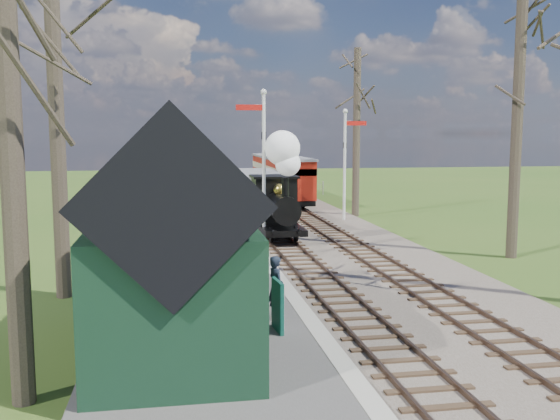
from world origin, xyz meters
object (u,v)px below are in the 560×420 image
(bench, at_px, (228,308))
(semaphore_near, at_px, (262,155))
(station_shed, at_px, (173,244))
(locomotive, at_px, (278,193))
(red_carriage_a, at_px, (289,181))
(semaphore_far, at_px, (346,156))
(coach, at_px, (259,193))
(person, at_px, (276,287))
(sign_board, at_px, (278,306))
(red_carriage_b, at_px, (274,175))

(bench, bearing_deg, semaphore_near, 77.94)
(station_shed, distance_m, locomotive, 13.29)
(red_carriage_a, bearing_deg, semaphore_far, -74.45)
(coach, bearing_deg, person, -96.48)
(semaphore_near, bearing_deg, station_shed, -106.38)
(semaphore_far, height_order, bench, semaphore_far)
(red_carriage_a, relative_size, bench, 3.74)
(sign_board, distance_m, person, 0.97)
(semaphore_far, relative_size, coach, 0.81)
(station_shed, height_order, locomotive, station_shed)
(semaphore_far, relative_size, sign_board, 5.08)
(red_carriage_a, xyz_separation_m, red_carriage_b, (0.00, 5.50, 0.00))
(semaphore_far, bearing_deg, sign_board, -110.19)
(semaphore_near, xyz_separation_m, coach, (0.77, 6.64, -2.13))
(semaphore_near, height_order, semaphore_far, semaphore_near)
(locomotive, bearing_deg, bench, -105.04)
(semaphore_far, height_order, coach, semaphore_far)
(station_shed, bearing_deg, sign_board, 11.96)
(red_carriage_a, bearing_deg, bench, -103.76)
(station_shed, xyz_separation_m, red_carriage_b, (6.90, 29.87, -0.60))
(semaphore_near, bearing_deg, sign_board, -96.45)
(semaphore_near, distance_m, red_carriage_b, 18.29)
(semaphore_far, distance_m, locomotive, 7.09)
(bench, bearing_deg, person, 16.94)
(semaphore_near, bearing_deg, red_carriage_b, 79.32)
(coach, bearing_deg, semaphore_near, -96.61)
(station_shed, height_order, bench, station_shed)
(semaphore_far, relative_size, red_carriage_b, 0.99)
(locomotive, bearing_deg, person, -99.89)
(sign_board, bearing_deg, semaphore_near, 83.55)
(bench, bearing_deg, semaphore_far, 66.17)
(station_shed, bearing_deg, red_carriage_b, 77.00)
(sign_board, bearing_deg, locomotive, 80.34)
(semaphore_far, bearing_deg, red_carriage_a, 105.55)
(station_shed, xyz_separation_m, locomotive, (4.29, 12.58, -0.23))
(sign_board, relative_size, bench, 0.73)
(locomotive, bearing_deg, coach, 89.89)
(semaphore_far, height_order, red_carriage_b, semaphore_far)
(red_carriage_b, bearing_deg, semaphore_near, -100.68)
(station_shed, distance_m, sign_board, 2.73)
(locomotive, xyz_separation_m, red_carriage_b, (2.61, 17.29, -0.37))
(locomotive, xyz_separation_m, person, (-1.95, -11.16, -1.10))
(semaphore_far, relative_size, bench, 3.71)
(locomotive, relative_size, red_carriage_b, 0.76)
(semaphore_far, distance_m, sign_board, 18.86)
(station_shed, relative_size, bench, 4.09)
(station_shed, height_order, coach, station_shed)
(person, bearing_deg, sign_board, 156.93)
(station_shed, bearing_deg, semaphore_far, 64.28)
(bench, bearing_deg, sign_board, -30.23)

